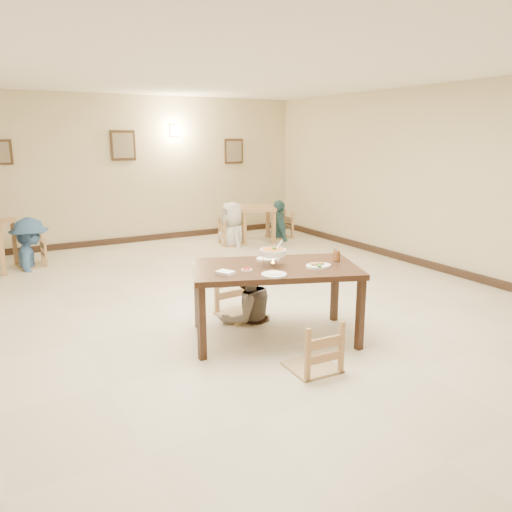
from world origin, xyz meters
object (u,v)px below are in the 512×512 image
bg_chair_lr (30,240)px  bg_diner_d (279,200)px  chair_near (313,322)px  main_diner (247,258)px  main_table (275,273)px  drink_glass (337,255)px  chair_far (241,274)px  curry_warmer (273,252)px  bg_diner_c (232,202)px  bg_chair_rl (232,220)px  bg_table_right (256,213)px  bg_chair_rr (279,213)px  bg_diner_b (27,218)px

bg_chair_lr → bg_diner_d: bg_diner_d is taller
chair_near → main_diner: size_ratio=0.63×
main_table → drink_glass: (0.71, -0.15, 0.16)m
chair_far → main_diner: bearing=-89.3°
curry_warmer → bg_chair_lr: 5.12m
chair_near → bg_diner_c: bg_diner_c is taller
bg_chair_rl → bg_diner_c: bg_diner_c is taller
bg_table_right → bg_diner_d: bearing=7.3°
bg_chair_lr → bg_diner_d: size_ratio=0.57×
bg_chair_rl → bg_diner_c: (0.00, -0.00, 0.38)m
main_table → chair_far: 0.82m
curry_warmer → drink_glass: size_ratio=1.96×
main_table → chair_near: 0.86m
curry_warmer → chair_far: bearing=88.8°
bg_chair_rl → bg_chair_rr: bearing=-74.0°
curry_warmer → bg_chair_lr: (-1.98, 4.69, -0.50)m
bg_chair_rl → bg_chair_rr: (1.21, 0.13, 0.04)m
chair_far → curry_warmer: chair_far is taller
curry_warmer → bg_chair_rr: 5.65m
main_table → main_diner: main_diner is taller
bg_table_right → bg_chair_rl: size_ratio=0.92×
curry_warmer → bg_diner_b: bg_diner_b is taller
bg_chair_rl → bg_chair_lr: bearing=98.6°
bg_table_right → bg_chair_lr: (-4.42, 0.03, -0.12)m
chair_far → bg_diner_b: (-2.00, 3.92, 0.31)m
bg_diner_b → bg_diner_c: 3.81m
bg_table_right → bg_diner_d: size_ratio=0.57×
chair_near → bg_chair_rr: (3.11, 5.58, 0.06)m
chair_far → main_diner: 0.26m
chair_far → bg_diner_b: bearing=111.1°
bg_diner_b → chair_near: bearing=-156.1°
bg_diner_c → bg_diner_d: size_ratio=1.07×
bg_diner_b → bg_diner_d: bg_diner_b is taller
curry_warmer → bg_chair_rr: bearing=57.3°
chair_near → bg_diner_b: (-1.91, 5.53, 0.37)m
chair_far → bg_chair_rl: bearing=58.8°
drink_glass → bg_diner_b: bg_diner_b is taller
bg_diner_d → main_diner: bearing=157.1°
bg_table_right → bg_chair_rl: bearing=-175.0°
bg_chair_rr → bg_chair_lr: bearing=-81.4°
bg_table_right → bg_chair_lr: bg_chair_lr is taller
main_diner → bg_diner_b: bg_diner_b is taller
bg_table_right → bg_chair_rl: bg_chair_rl is taller
bg_chair_rl → bg_table_right: bearing=-75.2°
bg_chair_lr → bg_chair_rl: 3.81m
chair_far → bg_chair_lr: size_ratio=1.14×
bg_chair_lr → bg_chair_rr: 5.02m
bg_chair_rl → bg_chair_rr: size_ratio=0.93×
drink_glass → bg_chair_rl: bearing=76.9°
bg_chair_rl → bg_diner_d: (1.21, 0.13, 0.32)m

